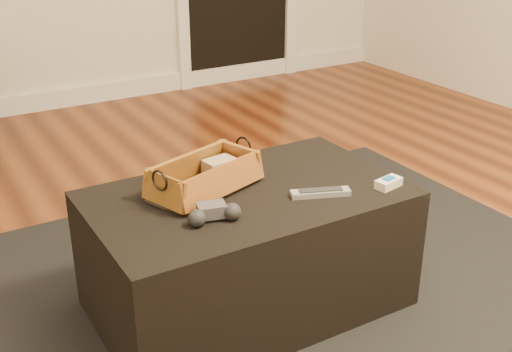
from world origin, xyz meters
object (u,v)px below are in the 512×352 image
ottoman (248,250)px  cream_gadget (388,183)px  game_controller (214,213)px  tv_remote (204,187)px  silver_remote (321,193)px  wicker_basket (205,178)px

ottoman → cream_gadget: size_ratio=10.15×
cream_gadget → game_controller: bearing=172.4°
ottoman → tv_remote: size_ratio=5.10×
silver_remote → ottoman: bearing=143.7°
cream_gadget → tv_remote: bearing=153.9°
wicker_basket → silver_remote: (0.29, -0.22, -0.03)m
tv_remote → wicker_basket: size_ratio=0.48×
game_controller → tv_remote: bearing=72.0°
wicker_basket → silver_remote: wicker_basket is taller
silver_remote → cream_gadget: size_ratio=1.94×
game_controller → silver_remote: game_controller is taller
tv_remote → wicker_basket: wicker_basket is taller
ottoman → cream_gadget: cream_gadget is taller
tv_remote → cream_gadget: (0.53, -0.26, -0.01)m
silver_remote → wicker_basket: bearing=143.3°
game_controller → wicker_basket: bearing=70.2°
wicker_basket → game_controller: bearing=-109.8°
wicker_basket → cream_gadget: (0.52, -0.28, -0.03)m
ottoman → wicker_basket: wicker_basket is taller
tv_remote → wicker_basket: (0.01, 0.02, 0.02)m
ottoman → game_controller: size_ratio=6.07×
tv_remote → game_controller: bearing=-132.6°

